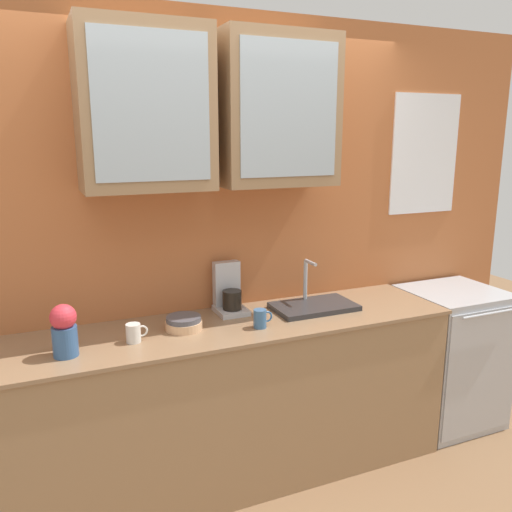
# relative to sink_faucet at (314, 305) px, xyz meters

# --- Properties ---
(ground_plane) EXTENTS (10.00, 10.00, 0.00)m
(ground_plane) POSITION_rel_sink_faucet_xyz_m (-0.58, -0.04, -0.96)
(ground_plane) COLOR brown
(back_wall_unit) EXTENTS (4.51, 0.46, 2.61)m
(back_wall_unit) POSITION_rel_sink_faucet_xyz_m (-0.57, 0.26, 0.53)
(back_wall_unit) COLOR #B76638
(back_wall_unit) RESTS_ON ground_plane
(counter) EXTENTS (2.61, 0.61, 0.93)m
(counter) POSITION_rel_sink_faucet_xyz_m (-0.58, -0.04, -0.49)
(counter) COLOR #93704C
(counter) RESTS_ON ground_plane
(sink_faucet) EXTENTS (0.48, 0.29, 0.28)m
(sink_faucet) POSITION_rel_sink_faucet_xyz_m (0.00, 0.00, 0.00)
(sink_faucet) COLOR #2D2D30
(sink_faucet) RESTS_ON counter
(bowl_stack) EXTENTS (0.20, 0.20, 0.07)m
(bowl_stack) POSITION_rel_sink_faucet_xyz_m (-0.80, -0.02, 0.01)
(bowl_stack) COLOR #E0AD7F
(bowl_stack) RESTS_ON counter
(vase) EXTENTS (0.12, 0.12, 0.25)m
(vase) POSITION_rel_sink_faucet_xyz_m (-1.39, -0.14, 0.11)
(vase) COLOR #33598C
(vase) RESTS_ON counter
(cup_near_sink) EXTENTS (0.11, 0.07, 0.10)m
(cup_near_sink) POSITION_rel_sink_faucet_xyz_m (-0.41, -0.16, 0.03)
(cup_near_sink) COLOR #38608C
(cup_near_sink) RESTS_ON counter
(cup_near_bowls) EXTENTS (0.11, 0.07, 0.09)m
(cup_near_bowls) POSITION_rel_sink_faucet_xyz_m (-1.07, -0.09, 0.03)
(cup_near_bowls) COLOR silver
(cup_near_bowls) RESTS_ON counter
(dishwasher) EXTENTS (0.61, 0.60, 0.93)m
(dishwasher) POSITION_rel_sink_faucet_xyz_m (1.05, -0.05, -0.49)
(dishwasher) COLOR #ADAFB5
(dishwasher) RESTS_ON ground_plane
(coffee_maker) EXTENTS (0.17, 0.20, 0.29)m
(coffee_maker) POSITION_rel_sink_faucet_xyz_m (-0.48, 0.15, 0.09)
(coffee_maker) COLOR #B7B7BC
(coffee_maker) RESTS_ON counter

